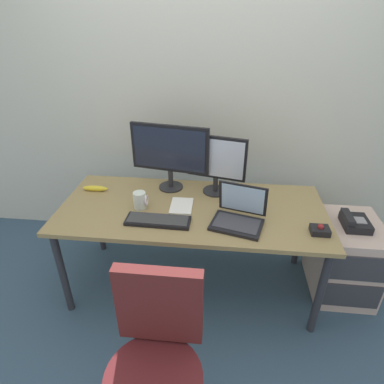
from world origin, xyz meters
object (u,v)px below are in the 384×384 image
Objects in this scene: monitor_main at (170,152)px; laptop at (239,215)px; office_chair at (157,373)px; paper_notepad at (181,206)px; trackball_mouse at (320,230)px; monitor_side at (216,162)px; file_cabinet at (344,257)px; desk_phone at (354,222)px; keyboard at (158,220)px; coffee_mug at (140,200)px; banana at (95,188)px.

monitor_main is 0.68m from laptop.
paper_notepad is at bearing 90.85° from office_chair.
office_chair is 1.20m from trackball_mouse.
laptop is (0.16, -0.38, -0.19)m from monitor_side.
monitor_side is (-0.97, 0.15, 0.66)m from file_cabinet.
trackball_mouse is at bearing -138.42° from desk_phone.
file_cabinet is 0.62m from trackball_mouse.
office_chair is at bearing -80.12° from keyboard.
file_cabinet is 1.58× the size of laptop.
office_chair is (-1.17, -1.07, 0.12)m from file_cabinet.
paper_notepad is (0.27, 0.04, -0.05)m from coffee_mug.
coffee_mug is at bearing 171.33° from laptop.
monitor_side is at bearing 47.02° from paper_notepad.
laptop is at bearing -15.79° from banana.
file_cabinet is 1.54m from coffee_mug.
office_chair is (-1.16, -1.06, -0.21)m from desk_phone.
monitor_side is (0.34, -0.03, -0.05)m from monitor_main.
trackball_mouse is at bearing -13.37° from paper_notepad.
banana is at bearing -168.91° from monitor_main.
banana reaches higher than paper_notepad.
monitor_main is at bearing 175.33° from monitor_side.
paper_notepad is at bearing -66.13° from monitor_main.
desk_phone is at bearing 11.68° from keyboard.
coffee_mug reaches higher than keyboard.
trackball_mouse is (-0.31, -0.28, 0.11)m from desk_phone.
paper_notepad is (0.12, -0.26, -0.28)m from monitor_main.
paper_notepad is (-1.18, -0.07, 0.09)m from desk_phone.
keyboard is at bearing -128.23° from monitor_side.
laptop reaches higher than paper_notepad.
keyboard is at bearing -168.32° from desk_phone.
coffee_mug is at bearing 133.82° from keyboard.
banana is at bearing 177.91° from file_cabinet.
monitor_main is at bearing 89.24° from keyboard.
laptop is 3.10× the size of coffee_mug.
keyboard is 1.13× the size of laptop.
keyboard is at bearing -173.61° from laptop.
desk_phone is at bearing 4.43° from coffee_mug.
trackball_mouse is (0.48, -0.06, -0.03)m from laptop.
laptop is 0.49m from trackball_mouse.
keyboard is at bearing 99.88° from office_chair.
banana is (-0.39, 0.20, -0.04)m from coffee_mug.
office_chair reaches higher than coffee_mug.
office_chair reaches higher than desk_phone.
monitor_side is 2.25× the size of banana.
desk_phone is 1.36m from monitor_main.
keyboard is at bearing -167.70° from file_cabinet.
monitor_side reaches higher than office_chair.
coffee_mug is 0.28m from paper_notepad.
monitor_side reaches higher than laptop.
coffee_mug is (-1.45, -0.11, 0.15)m from desk_phone.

